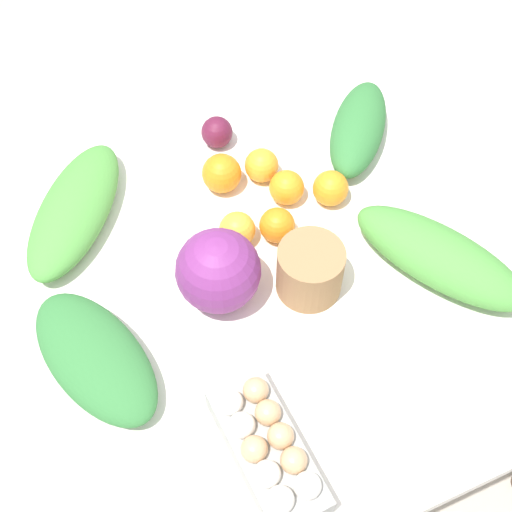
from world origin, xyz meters
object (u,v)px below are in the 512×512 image
greens_bunch_chard (95,357)px  beet_root (217,132)px  egg_carton (267,448)px  orange_3 (331,188)px  orange_0 (287,188)px  cabbage_purple (218,271)px  orange_2 (222,173)px  greens_bunch_kale (75,210)px  orange_1 (237,230)px  greens_bunch_scallion (358,128)px  paper_bag (310,270)px  orange_5 (277,225)px  orange_4 (262,165)px  greens_bunch_dandelion (439,257)px

greens_bunch_chard → beet_root: greens_bunch_chard is taller
egg_carton → greens_bunch_chard: (0.21, -0.27, -0.01)m
greens_bunch_chard → orange_3: size_ratio=4.21×
greens_bunch_chard → orange_0: (-0.47, -0.21, 0.00)m
cabbage_purple → orange_2: cabbage_purple is taller
greens_bunch_kale → orange_1: 0.33m
cabbage_purple → orange_0: size_ratio=2.17×
orange_3 → cabbage_purple: bearing=22.2°
cabbage_purple → greens_bunch_scallion: 0.49m
cabbage_purple → orange_0: cabbage_purple is taller
paper_bag → orange_2: size_ratio=1.52×
greens_bunch_chard → greens_bunch_scallion: 0.74m
orange_2 → orange_5: bearing=107.4°
orange_1 → orange_2: (-0.03, -0.14, 0.01)m
orange_4 → orange_5: size_ratio=1.01×
orange_0 → orange_5: (0.06, 0.08, -0.00)m
cabbage_purple → beet_root: 0.39m
cabbage_purple → greens_bunch_dandelion: bearing=163.7°
paper_bag → greens_bunch_chard: size_ratio=0.40×
greens_bunch_dandelion → orange_2: greens_bunch_dandelion is taller
orange_1 → orange_3: 0.22m
orange_4 → egg_carton: bearing=66.9°
greens_bunch_scallion → paper_bag: bearing=48.4°
orange_2 → greens_bunch_chard: bearing=39.6°
greens_bunch_dandelion → beet_root: greens_bunch_dandelion is taller
orange_0 → egg_carton: bearing=61.7°
orange_1 → greens_bunch_kale: bearing=-32.1°
egg_carton → greens_bunch_chard: bearing=-145.7°
greens_bunch_scallion → beet_root: (0.28, -0.12, -0.01)m
orange_1 → orange_4: bearing=-129.9°
greens_bunch_dandelion → orange_5: 0.32m
greens_bunch_kale → orange_2: 0.31m
orange_3 → orange_5: bearing=16.4°
cabbage_purple → orange_4: 0.31m
orange_0 → orange_3: 0.09m
orange_3 → orange_5: (0.14, 0.04, -0.00)m
egg_carton → greens_bunch_kale: 0.62m
paper_bag → orange_2: bearing=-79.0°
orange_3 → orange_4: size_ratio=1.03×
greens_bunch_scallion → cabbage_purple: bearing=29.8°
greens_bunch_dandelion → orange_0: (0.19, -0.28, -0.01)m
orange_5 → orange_0: bearing=-126.2°
greens_bunch_scallion → orange_1: size_ratio=3.93×
orange_4 → cabbage_purple: bearing=50.9°
greens_bunch_chard → greens_bunch_dandelion: greens_bunch_dandelion is taller
orange_3 → orange_2: bearing=-32.9°
orange_0 → orange_2: bearing=-37.8°
greens_bunch_kale → orange_3: (-0.50, 0.16, -0.00)m
greens_bunch_chard → beet_root: size_ratio=4.53×
greens_bunch_dandelion → orange_3: size_ratio=4.83×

